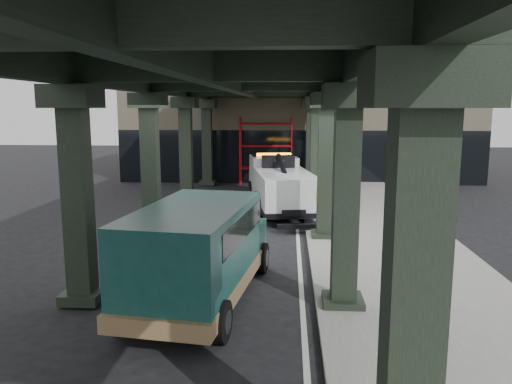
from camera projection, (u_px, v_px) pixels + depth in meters
The scene contains 8 objects.
ground at pixel (244, 256), 15.38m from camera, with size 90.00×90.00×0.00m, color black.
sidewalk at pixel (380, 239), 17.04m from camera, with size 5.00×40.00×0.15m, color gray.
lane_stripe at pixel (298, 240), 17.24m from camera, with size 0.12×38.00×0.01m, color silver.
viaduct at pixel (237, 79), 16.47m from camera, with size 7.40×32.00×6.40m.
building at pixel (299, 115), 34.27m from camera, with size 22.00×10.00×8.00m, color #C6B793.
scaffolding at pixel (266, 149), 29.44m from camera, with size 3.08×0.88×4.00m.
tow_truck at pixel (279, 182), 22.28m from camera, with size 3.29×7.87×2.51m.
towed_van at pixel (199, 250), 11.48m from camera, with size 2.96×6.03×2.35m.
Camera 1 is at (1.35, -14.78, 4.50)m, focal length 35.00 mm.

